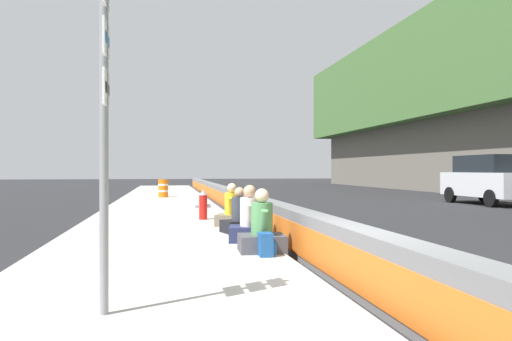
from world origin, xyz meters
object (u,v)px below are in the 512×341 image
Objects in this scene: construction_barrel at (163,188)px; parked_car_fourth at (488,179)px; seated_person_far at (232,212)px; backpack at (266,245)px; seated_person_foreground at (262,232)px; seated_person_middle at (250,224)px; fire_hydrant at (203,204)px; route_sign_post at (105,109)px; seated_person_rear at (239,218)px.

parked_car_fourth reaches higher than construction_barrel.
backpack is (-4.58, 0.02, -0.16)m from seated_person_far.
seated_person_far is at bearing -0.28° from backpack.
seated_person_far is at bearing -0.06° from seated_person_foreground.
seated_person_foreground is 0.98× the size of seated_person_middle.
parked_car_fourth reaches higher than backpack.
construction_barrel is (12.08, 1.24, 0.03)m from fire_hydrant.
fire_hydrant is at bearing -10.24° from route_sign_post.
backpack is at bearing -174.62° from fire_hydrant.
backpack is at bearing 179.72° from seated_person_far.
route_sign_post reaches higher than fire_hydrant.
seated_person_foreground is 1.19× the size of construction_barrel.
parked_car_fourth is at bearing -66.86° from fire_hydrant.
backpack is 0.42× the size of construction_barrel.
fire_hydrant is at bearing 11.02° from seated_person_rear.
route_sign_post is 9.00× the size of backpack.
route_sign_post is 4.21m from backpack.
fire_hydrant is 12.15m from construction_barrel.
construction_barrel is at bearing 5.68° from backpack.
route_sign_post is 0.75× the size of parked_car_fourth.
parked_car_fourth is at bearing -51.24° from seated_person_middle.
seated_person_middle is 2.90× the size of backpack.
seated_person_far reaches higher than seated_person_rear.
seated_person_middle is 16.78m from construction_barrel.
fire_hydrant is (9.34, -1.69, -1.65)m from route_sign_post.
construction_barrel is (21.42, -0.45, -1.61)m from route_sign_post.
seated_person_far is 0.23× the size of parked_car_fourth.
fire_hydrant is 0.76× the size of seated_person_middle.
seated_person_rear is 2.66× the size of backpack.
route_sign_post reaches higher than parked_car_fourth.
seated_person_middle is 0.24× the size of parked_car_fourth.
backpack is 0.08× the size of parked_car_fourth.
seated_person_foreground is at bearing -179.96° from seated_person_middle.
backpack is at bearing 179.69° from seated_person_rear.
parked_car_fourth reaches higher than seated_person_middle.
construction_barrel reaches higher than backpack.
seated_person_middle is 1.04× the size of seated_person_far.
seated_person_rear is (2.72, 0.00, -0.02)m from seated_person_foreground.
parked_car_fourth is (8.95, -12.93, 0.71)m from seated_person_rear.
fire_hydrant is 5.92m from seated_person_foreground.
seated_person_rear is 1.12× the size of construction_barrel.
fire_hydrant is 14.74m from parked_car_fourth.
parked_car_fourth reaches higher than fire_hydrant.
seated_person_far reaches higher than construction_barrel.
seated_person_foreground is (-5.89, -0.62, -0.09)m from fire_hydrant.
seated_person_foreground is at bearing 132.10° from parked_car_fourth.
seated_person_middle is at bearing -180.00° from seated_person_rear.
parked_car_fourth is at bearing -113.07° from construction_barrel.
seated_person_middle is 1.78m from backpack.
fire_hydrant is at bearing 5.99° from seated_person_foreground.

